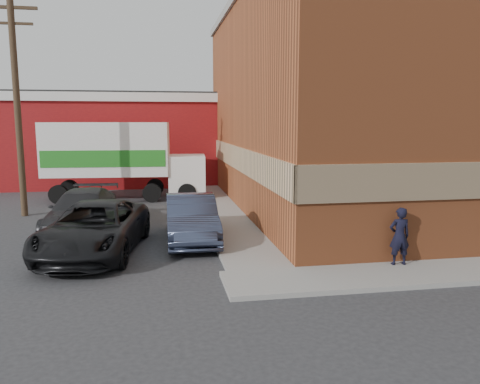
{
  "coord_description": "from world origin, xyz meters",
  "views": [
    {
      "loc": [
        -1.96,
        -11.37,
        3.89
      ],
      "look_at": [
        0.56,
        3.02,
        1.68
      ],
      "focal_mm": 35.0,
      "sensor_mm": 36.0,
      "label": 1
    }
  ],
  "objects": [
    {
      "name": "box_truck",
      "position": [
        -3.68,
        12.56,
        2.22
      ],
      "size": [
        7.93,
        2.84,
        3.84
      ],
      "rotation": [
        0.0,
        0.0,
        -0.07
      ],
      "color": "white",
      "rests_on": "ground"
    },
    {
      "name": "brick_building",
      "position": [
        8.5,
        9.0,
        4.68
      ],
      "size": [
        14.25,
        18.25,
        9.36
      ],
      "color": "#A4502A",
      "rests_on": "ground"
    },
    {
      "name": "utility_pole",
      "position": [
        -7.5,
        9.0,
        4.75
      ],
      "size": [
        2.0,
        0.26,
        9.0
      ],
      "color": "#453422",
      "rests_on": "ground"
    },
    {
      "name": "sidewalk_west",
      "position": [
        0.6,
        9.0,
        0.06
      ],
      "size": [
        1.8,
        18.0,
        0.12
      ],
      "primitive_type": "cube",
      "color": "gray",
      "rests_on": "ground"
    },
    {
      "name": "suv_a",
      "position": [
        -3.87,
        2.67,
        0.76
      ],
      "size": [
        3.29,
        5.76,
        1.51
      ],
      "primitive_type": "imported",
      "rotation": [
        0.0,
        0.0,
        -0.15
      ],
      "color": "black",
      "rests_on": "ground"
    },
    {
      "name": "suv_b",
      "position": [
        -4.65,
        5.68,
        0.73
      ],
      "size": [
        2.44,
        5.18,
        1.46
      ],
      "primitive_type": "imported",
      "rotation": [
        0.0,
        0.0,
        -0.08
      ],
      "color": "#232326",
      "rests_on": "ground"
    },
    {
      "name": "man",
      "position": [
        4.27,
        -0.25,
        0.89
      ],
      "size": [
        0.58,
        0.4,
        1.54
      ],
      "primitive_type": "imported",
      "rotation": [
        0.0,
        0.0,
        3.09
      ],
      "color": "black",
      "rests_on": "sidewalk_south"
    },
    {
      "name": "sedan",
      "position": [
        -0.94,
        3.68,
        0.75
      ],
      "size": [
        1.62,
        4.55,
        1.49
      ],
      "primitive_type": "imported",
      "rotation": [
        0.0,
        0.0,
        -0.01
      ],
      "color": "#303850",
      "rests_on": "ground"
    },
    {
      "name": "warehouse",
      "position": [
        -6.0,
        20.0,
        2.81
      ],
      "size": [
        16.3,
        8.3,
        5.6
      ],
      "color": "maroon",
      "rests_on": "ground"
    },
    {
      "name": "ground",
      "position": [
        0.0,
        0.0,
        0.0
      ],
      "size": [
        90.0,
        90.0,
        0.0
      ],
      "primitive_type": "plane",
      "color": "#28282B",
      "rests_on": "ground"
    }
  ]
}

